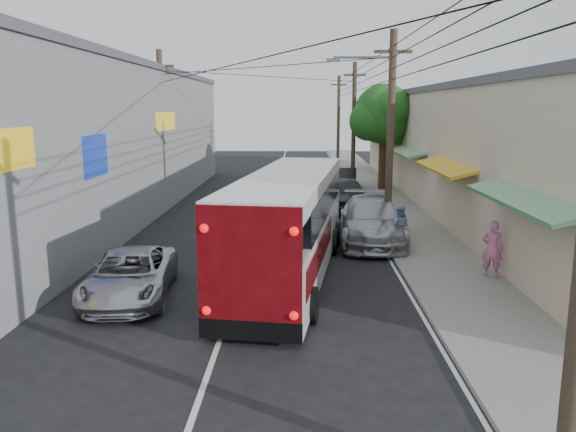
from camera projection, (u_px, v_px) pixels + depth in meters
The scene contains 13 objects.
ground at pixel (191, 423), 9.34m from camera, with size 120.00×120.00×0.00m, color black.
sidewalk at pixel (392, 209), 28.82m from camera, with size 3.00×80.00×0.12m, color slate.
building_right at pixel (472, 146), 30.09m from camera, with size 7.09×40.00×6.25m.
building_left at pixel (83, 140), 26.51m from camera, with size 7.20×36.00×7.25m.
utility_poles at pixel (327, 129), 28.44m from camera, with size 11.80×45.28×8.00m.
street_tree at pixel (385, 116), 33.84m from camera, with size 4.40×4.00×6.60m.
coach_bus at pixel (290, 223), 17.38m from camera, with size 3.77×11.34×3.21m.
jeepney at pixel (130, 275), 15.41m from camera, with size 2.16×4.68×1.30m, color #B6B5BC.
parked_suv at pixel (372, 220), 21.84m from camera, with size 2.42×5.94×1.72m, color #AAACB3.
parked_car_mid at pixel (346, 194), 28.73m from camera, with size 1.95×4.85×1.65m, color #27272C.
parked_car_far at pixel (345, 179), 35.61m from camera, with size 1.49×4.27×1.41m, color black.
pedestrian_near at pixel (492, 249), 16.89m from camera, with size 0.64×0.42×1.75m, color #CC6C90.
pedestrian_far at pixel (399, 227), 20.30m from camera, with size 0.79×0.61×1.62m, color #879EC4.
Camera 1 is at (1.82, -8.48, 5.16)m, focal length 35.00 mm.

